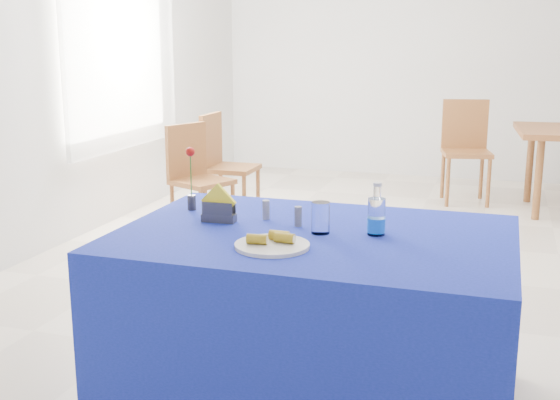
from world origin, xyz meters
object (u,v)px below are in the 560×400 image
object	(u,v)px
plate	(272,245)
water_bottle	(376,218)
blue_table	(313,319)
chair_win_a	(195,172)
chair_win_b	(222,159)
chair_bg_left	(466,143)

from	to	relation	value
plate	water_bottle	bearing A→B (deg)	41.06
blue_table	water_bottle	world-z (taller)	water_bottle
chair_win_a	chair_win_b	bearing A→B (deg)	20.55
water_bottle	plate	bearing A→B (deg)	-138.94
plate	chair_win_a	world-z (taller)	chair_win_a
plate	chair_win_b	xyz separation A→B (m)	(-1.47, 3.05, -0.24)
plate	chair_win_a	xyz separation A→B (m)	(-1.50, 2.55, -0.26)
water_bottle	blue_table	bearing A→B (deg)	-168.48
plate	chair_bg_left	world-z (taller)	chair_bg_left
chair_bg_left	chair_win_b	world-z (taller)	chair_bg_left
plate	chair_win_b	distance (m)	3.39
chair_bg_left	chair_win_b	bearing A→B (deg)	-156.59
water_bottle	chair_win_b	xyz separation A→B (m)	(-1.81, 2.75, -0.30)
chair_win_b	chair_bg_left	bearing A→B (deg)	-54.97
chair_win_b	water_bottle	bearing A→B (deg)	-147.14
blue_table	chair_win_a	xyz separation A→B (m)	(-1.59, 2.30, 0.13)
chair_win_b	chair_win_a	bearing A→B (deg)	176.17
blue_table	water_bottle	size ratio (longest dim) A/B	7.44
chair_bg_left	chair_win_a	world-z (taller)	chair_bg_left
plate	chair_win_b	size ratio (longest dim) A/B	0.31
chair_win_a	chair_bg_left	bearing A→B (deg)	-22.39
water_bottle	chair_win_a	xyz separation A→B (m)	(-1.84, 2.25, -0.32)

